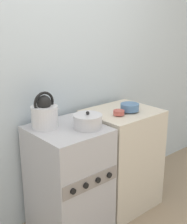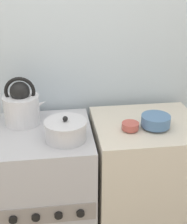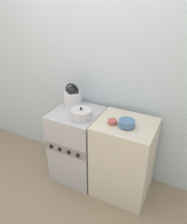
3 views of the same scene
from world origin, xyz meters
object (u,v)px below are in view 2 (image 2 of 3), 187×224
(stove, at_px, (48,196))
(cooking_pot, at_px, (66,130))
(kettle, at_px, (22,106))
(enamel_bowl, at_px, (156,121))
(small_ceramic_bowl, at_px, (130,126))

(stove, height_order, cooking_pot, cooking_pot)
(kettle, distance_m, enamel_bowl, 0.77)
(cooking_pot, bearing_deg, kettle, 137.00)
(kettle, relative_size, enamel_bowl, 1.76)
(cooking_pot, relative_size, enamel_bowl, 1.40)
(enamel_bowl, xyz_separation_m, small_ceramic_bowl, (-0.15, -0.01, -0.02))
(stove, height_order, enamel_bowl, enamel_bowl)
(stove, xyz_separation_m, small_ceramic_bowl, (0.47, -0.08, 0.50))
(cooking_pot, bearing_deg, small_ceramic_bowl, 2.49)
(kettle, bearing_deg, enamel_bowl, -14.82)
(cooking_pot, relative_size, small_ceramic_bowl, 2.41)
(stove, xyz_separation_m, cooking_pot, (0.12, -0.10, 0.51))
(small_ceramic_bowl, bearing_deg, cooking_pot, -177.51)
(small_ceramic_bowl, bearing_deg, enamel_bowl, 4.93)
(enamel_bowl, relative_size, small_ceramic_bowl, 1.72)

